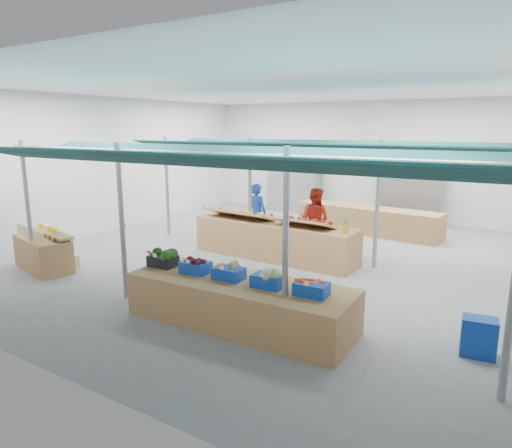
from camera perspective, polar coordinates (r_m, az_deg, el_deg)
The scene contains 23 objects.
floor at distance 11.77m, azimuth 2.06°, elevation -4.11°, with size 13.00×13.00×0.00m, color slate.
hall at distance 12.59m, azimuth 5.44°, elevation 9.13°, with size 13.00×13.00×13.00m.
pole_grid at distance 9.53m, azimuth 0.83°, elevation 3.23°, with size 10.00×4.60×3.00m.
awnings at distance 9.43m, azimuth 0.84°, elevation 9.06°, with size 9.50×7.08×0.30m.
back_shelving_left at distance 17.92m, azimuth 4.67°, elevation 4.69°, with size 2.00×0.50×2.00m, color #B23F33.
back_shelving_right at distance 16.38m, azimuth 18.84°, elevation 3.41°, with size 2.00×0.50×2.00m, color #B23F33.
bottle_shelf at distance 11.75m, azimuth -24.89°, elevation -3.16°, with size 1.84×1.38×1.04m.
veg_counter at distance 7.78m, azimuth -2.03°, elevation -9.77°, with size 3.88×1.29×0.75m, color #9D7644.
fruit_counter at distance 11.55m, azimuth 2.29°, elevation -2.05°, with size 4.30×1.02×0.92m, color #9D7644.
far_counter at distance 14.75m, azimuth 13.73°, elevation 0.49°, with size 4.56×0.91×0.82m, color #9D7644.
crate_stack at distance 7.53m, azimuth 26.07°, elevation -12.56°, with size 0.48×0.34×0.57m, color #0E38A1.
vendor_left at distance 12.99m, azimuth 0.09°, elevation 1.33°, with size 0.63×0.41×1.72m, color #18389E.
vendor_right at distance 12.16m, azimuth 7.33°, elevation 0.50°, with size 0.84×0.65×1.72m, color maroon.
crate_broccoli at distance 8.57m, azimuth -11.57°, elevation -4.16°, with size 0.52×0.41×0.35m.
crate_beets at distance 8.11m, azimuth -7.56°, elevation -5.13°, with size 0.52×0.41×0.29m.
crate_celeriac at distance 7.72m, azimuth -3.42°, elevation -5.86°, with size 0.52×0.41×0.31m.
crate_cabbage at distance 7.34m, azimuth 1.53°, elevation -6.67°, with size 0.52×0.41×0.35m.
crate_carrots at distance 7.04m, azimuth 6.97°, elevation -7.98°, with size 0.52×0.41×0.29m.
sparrow at distance 8.57m, azimuth -13.05°, elevation -3.62°, with size 0.12×0.09×0.11m.
pole_ribbon at distance 10.66m, azimuth -16.28°, elevation -0.31°, with size 0.12×0.12×0.28m.
apple_heap_yellow at distance 11.90m, azimuth -2.13°, elevation 1.45°, with size 1.95×0.86×0.27m.
apple_heap_red at distance 10.90m, azimuth 5.91°, elevation 0.42°, with size 1.55×0.83×0.27m.
pineapple at distance 10.44m, azimuth 11.11°, elevation -0.17°, with size 0.14×0.14×0.39m.
Camera 1 is at (5.59, -9.83, 3.26)m, focal length 32.00 mm.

